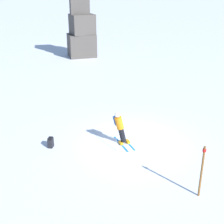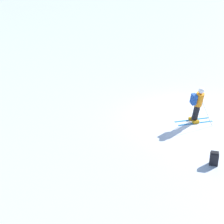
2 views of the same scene
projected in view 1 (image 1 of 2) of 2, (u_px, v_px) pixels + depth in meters
The scene contains 5 objects.
ground_plane at pixel (132, 142), 15.25m from camera, with size 300.00×300.00×0.00m, color white.
skier at pixel (120, 126), 14.72m from camera, with size 1.28×1.66×1.73m.
rock_pillar at pixel (81, 30), 31.27m from camera, with size 2.68×2.35×6.48m.
spare_backpack at pixel (51, 142), 14.73m from camera, with size 0.33×0.37×0.50m.
trail_marker at pixel (202, 170), 11.05m from camera, with size 0.13×0.13×2.07m.
Camera 1 is at (-4.77, -12.62, 7.34)m, focal length 50.00 mm.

